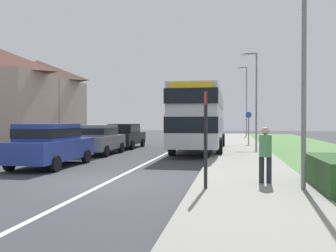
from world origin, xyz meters
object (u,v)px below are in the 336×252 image
(pedestrian_at_stop, at_px, (265,152))
(bus_stop_sign, at_px, (206,133))
(double_decker_bus, at_px, (200,116))
(cycle_route_sign, at_px, (249,126))
(street_lamp_near, at_px, (300,9))
(parked_car_blue, at_px, (50,143))
(street_lamp_far, at_px, (246,97))
(parked_car_black, at_px, (125,135))
(street_lamp_mid, at_px, (255,92))
(parked_car_grey, at_px, (98,138))

(pedestrian_at_stop, distance_m, bus_stop_sign, 1.98)
(double_decker_bus, distance_m, cycle_route_sign, 6.90)
(cycle_route_sign, bearing_deg, street_lamp_near, -88.65)
(parked_car_blue, relative_size, street_lamp_far, 0.55)
(parked_car_black, bearing_deg, bus_stop_sign, -66.04)
(street_lamp_mid, relative_size, street_lamp_far, 0.80)
(double_decker_bus, height_order, bus_stop_sign, double_decker_bus)
(double_decker_bus, relative_size, bus_stop_sign, 4.04)
(bus_stop_sign, xyz_separation_m, cycle_route_sign, (1.91, 18.78, -0.11))
(cycle_route_sign, bearing_deg, parked_car_blue, -119.95)
(cycle_route_sign, xyz_separation_m, street_lamp_mid, (0.34, -1.64, 2.43))
(bus_stop_sign, relative_size, street_lamp_near, 0.32)
(parked_car_blue, distance_m, street_lamp_far, 32.46)
(parked_car_blue, xyz_separation_m, parked_car_grey, (-0.01, 5.38, -0.05))
(parked_car_black, height_order, street_lamp_mid, street_lamp_mid)
(parked_car_blue, distance_m, street_lamp_near, 10.32)
(bus_stop_sign, xyz_separation_m, street_lamp_near, (2.35, 0.38, 3.12))
(double_decker_bus, height_order, street_lamp_mid, street_lamp_mid)
(parked_car_blue, xyz_separation_m, street_lamp_near, (8.83, -3.83, 3.72))
(street_lamp_near, distance_m, street_lamp_mid, 16.79)
(parked_car_blue, bearing_deg, parked_car_black, 89.83)
(street_lamp_near, relative_size, street_lamp_mid, 1.24)
(parked_car_blue, bearing_deg, cycle_route_sign, 60.05)
(parked_car_black, bearing_deg, street_lamp_mid, 16.80)
(parked_car_black, distance_m, cycle_route_sign, 9.40)
(cycle_route_sign, distance_m, street_lamp_mid, 2.95)
(parked_car_black, xyz_separation_m, pedestrian_at_stop, (8.02, -13.45, 0.07))
(parked_car_grey, distance_m, street_lamp_near, 13.31)
(pedestrian_at_stop, distance_m, street_lamp_mid, 16.35)
(street_lamp_mid, bearing_deg, double_decker_bus, -127.79)
(double_decker_bus, bearing_deg, street_lamp_near, -73.86)
(street_lamp_near, bearing_deg, parked_car_black, 121.89)
(pedestrian_at_stop, height_order, street_lamp_far, street_lamp_far)
(parked_car_blue, relative_size, parked_car_grey, 1.08)
(street_lamp_near, bearing_deg, street_lamp_far, 90.06)
(double_decker_bus, bearing_deg, cycle_route_sign, 62.90)
(cycle_route_sign, xyz_separation_m, street_lamp_far, (0.40, 16.45, 3.28))
(parked_car_blue, bearing_deg, street_lamp_mid, 55.96)
(pedestrian_at_stop, xyz_separation_m, bus_stop_sign, (-1.57, -1.07, 0.56))
(street_lamp_far, bearing_deg, double_decker_bus, -98.88)
(street_lamp_mid, distance_m, street_lamp_far, 18.10)
(street_lamp_far, bearing_deg, pedestrian_at_stop, -91.25)
(bus_stop_sign, bearing_deg, pedestrian_at_stop, 34.28)
(bus_stop_sign, bearing_deg, street_lamp_mid, 82.51)
(parked_car_grey, distance_m, street_lamp_mid, 11.93)
(parked_car_blue, height_order, street_lamp_far, street_lamp_far)
(street_lamp_near, xyz_separation_m, street_lamp_far, (-0.03, 34.85, 0.04))
(cycle_route_sign, relative_size, street_lamp_near, 0.31)
(parked_car_black, relative_size, street_lamp_mid, 0.67)
(pedestrian_at_stop, distance_m, street_lamp_far, 34.37)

